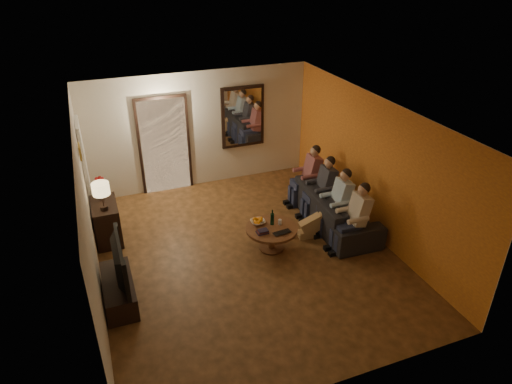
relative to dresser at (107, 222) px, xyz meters
name	(u,v)px	position (x,y,z in m)	size (l,w,h in m)	color
floor	(246,254)	(2.25, -1.37, -0.38)	(5.00, 6.00, 0.01)	#422A11
ceiling	(245,115)	(2.25, -1.37, 2.22)	(5.00, 6.00, 0.01)	white
back_wall	(200,130)	(2.25, 1.63, 0.92)	(5.00, 0.02, 2.60)	beige
front_wall	(336,307)	(2.25, -4.37, 0.92)	(5.00, 0.02, 2.60)	beige
left_wall	(88,218)	(-0.25, -1.37, 0.92)	(0.02, 6.00, 2.60)	beige
right_wall	(374,167)	(4.75, -1.37, 0.92)	(0.02, 6.00, 2.60)	beige
orange_accent	(373,167)	(4.74, -1.37, 0.92)	(0.01, 6.00, 2.60)	#BF5D20
kitchen_doorway	(165,146)	(1.45, 1.61, 0.67)	(1.00, 0.06, 2.10)	#FFE0A5
door_trim	(165,146)	(1.45, 1.60, 0.67)	(1.12, 0.04, 2.22)	black
fridge_glimpse	(177,151)	(1.70, 1.62, 0.52)	(0.45, 0.03, 1.70)	silver
mirror_frame	(243,117)	(3.25, 1.59, 1.12)	(1.00, 0.05, 1.40)	black
mirror_glass	(243,117)	(3.25, 1.56, 1.12)	(0.86, 0.02, 1.26)	white
white_door	(86,172)	(-0.21, 0.93, 0.64)	(0.06, 0.85, 2.04)	white
framed_art	(80,151)	(-0.22, -0.07, 1.47)	(0.03, 0.28, 0.24)	#B28C33
art_canvas	(81,151)	(-0.21, -0.07, 1.47)	(0.01, 0.22, 0.18)	brown
dresser	(107,222)	(0.00, 0.00, 0.00)	(0.45, 0.85, 0.76)	black
table_lamp	(102,196)	(0.00, -0.22, 0.65)	(0.30, 0.30, 0.54)	beige
flower_vase	(101,188)	(0.00, 0.22, 0.60)	(0.14, 0.14, 0.44)	#AE1312
tv_stand	(119,290)	(0.00, -1.82, -0.19)	(0.45, 1.16, 0.39)	black
tv	(114,263)	(0.00, -1.82, 0.34)	(0.15, 1.17, 0.67)	black
sofa	(334,207)	(4.23, -0.98, -0.03)	(0.93, 2.37, 0.69)	black
person_a	(355,219)	(4.13, -1.88, 0.22)	(0.60, 0.40, 1.20)	tan
person_b	(338,204)	(4.13, -1.28, 0.22)	(0.60, 0.40, 1.20)	tan
person_c	(323,190)	(4.13, -0.68, 0.22)	(0.60, 0.40, 1.20)	tan
person_d	(309,177)	(4.13, -0.08, 0.22)	(0.60, 0.40, 1.20)	tan
dog	(312,224)	(3.59, -1.28, -0.10)	(0.56, 0.24, 0.56)	#AC784F
coffee_table	(272,238)	(2.73, -1.38, -0.15)	(0.93, 0.93, 0.45)	#5A331B
bowl	(258,222)	(2.55, -1.16, 0.10)	(0.26, 0.26, 0.06)	white
oranges	(258,219)	(2.55, -1.16, 0.17)	(0.20, 0.20, 0.08)	orange
wine_bottle	(272,217)	(2.78, -1.28, 0.23)	(0.07, 0.07, 0.31)	black
wine_glass	(280,222)	(2.91, -1.33, 0.12)	(0.06, 0.06, 0.10)	silver
book_stack	(262,231)	(2.51, -1.48, 0.11)	(0.20, 0.15, 0.07)	black
laptop	(283,234)	(2.83, -1.66, 0.08)	(0.33, 0.21, 0.03)	black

